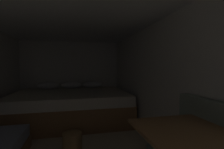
# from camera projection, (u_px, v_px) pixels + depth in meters

# --- Properties ---
(wall_back) EXTENTS (2.77, 0.05, 1.96)m
(wall_back) POSITION_uv_depth(u_px,v_px,m) (71.00, 76.00, 4.76)
(wall_back) COLOR silver
(wall_back) RESTS_ON ground
(wall_right) EXTENTS (0.05, 4.95, 1.96)m
(wall_right) POSITION_uv_depth(u_px,v_px,m) (158.00, 84.00, 2.63)
(wall_right) COLOR silver
(wall_right) RESTS_ON ground
(ceiling_slab) EXTENTS (2.77, 4.95, 0.05)m
(ceiling_slab) POSITION_uv_depth(u_px,v_px,m) (68.00, 13.00, 2.28)
(ceiling_slab) COLOR white
(ceiling_slab) RESTS_ON wall_left
(bed) EXTENTS (2.55, 1.79, 0.84)m
(bed) POSITION_uv_depth(u_px,v_px,m) (71.00, 106.00, 3.86)
(bed) COLOR olive
(bed) RESTS_ON ground
(dinette_table) EXTENTS (0.73, 0.70, 0.77)m
(dinette_table) POSITION_uv_depth(u_px,v_px,m) (188.00, 142.00, 1.27)
(dinette_table) COLOR olive
(dinette_table) RESTS_ON ground
(wicker_basket) EXTENTS (0.29, 0.29, 0.25)m
(wicker_basket) POSITION_uv_depth(u_px,v_px,m) (72.00, 141.00, 2.51)
(wicker_basket) COLOR olive
(wicker_basket) RESTS_ON ground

